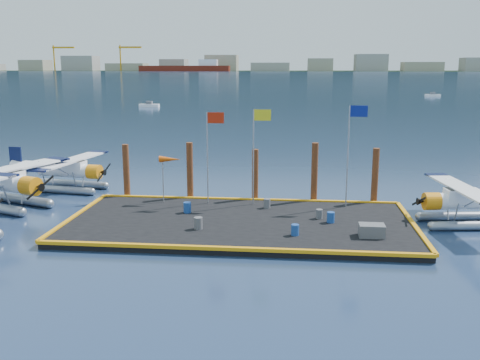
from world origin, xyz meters
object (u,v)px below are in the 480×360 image
Objects in this scene: flagpole_yellow at (257,142)px; drum_2 at (331,217)px; seaplane_b at (3,185)px; piling_4 at (375,178)px; seaplane_c at (68,172)px; flagpole_blue at (352,141)px; piling_1 at (190,173)px; piling_0 at (126,173)px; drum_5 at (267,203)px; drum_4 at (319,214)px; crate at (372,230)px; seaplane_d at (467,203)px; windsock at (170,160)px; piling_2 at (255,177)px; drum_0 at (187,207)px; drum_3 at (198,223)px; flagpole_red at (210,143)px; piling_3 at (314,175)px; drum_1 at (295,230)px.

drum_2 is at bearing -38.90° from flagpole_yellow.
piling_4 is at bearing 116.56° from seaplane_b.
seaplane_c is 21.33m from flagpole_blue.
piling_1 is (-4.70, 1.60, -2.41)m from flagpole_yellow.
drum_5 is at bearing -13.78° from piling_0.
drum_4 is 0.42× the size of crate.
crate is (-6.08, -4.02, -0.60)m from seaplane_d.
piling_2 is at bearing 16.15° from windsock.
seaplane_b reaches higher than drum_0.
piling_1 is (12.12, 2.60, 0.55)m from seaplane_b.
piling_1 is at bearing 122.64° from seaplane_b.
seaplane_b reaches higher than windsock.
seaplane_b is 15.85× the size of drum_2.
flagpole_red reaches higher than drum_3.
drum_0 is 0.11× the size of flagpole_yellow.
piling_3 is (-0.17, 4.55, 1.47)m from drum_4.
piling_1 is at bearing 132.49° from drum_1.
seaplane_d is 13.91× the size of drum_2.
seaplane_d reaches higher than drum_2.
drum_4 is at bearing -22.95° from flagpole_red.
piling_0 is (-3.47, 1.60, -1.23)m from windsock.
drum_4 is (-8.71, -0.85, -0.65)m from seaplane_d.
piling_0 is at bearing 166.22° from drum_5.
piling_1 is 4.50m from piling_2.
drum_2 is (19.24, -8.00, -0.67)m from seaplane_c.
seaplane_b reaches higher than seaplane_c.
drum_1 reaches higher than drum_4.
seaplane_b is at bearing 172.78° from drum_2.
windsock is at bearing 73.10° from seaplane_c.
seaplane_d reaches higher than drum_0.
windsock is (-18.40, 2.10, 1.89)m from seaplane_d.
flagpole_blue is 11.81m from windsock.
seaplane_d is 14.51× the size of drum_1.
seaplane_c is 2.37× the size of piling_2.
drum_1 is at bearing -128.42° from drum_2.
piling_0 is at bearing 173.99° from flagpole_blue.
piling_3 reaches higher than crate.
flagpole_red reaches higher than piling_3.
drum_3 is 11.24m from flagpole_blue.
flagpole_blue is (22.81, 1.00, 3.13)m from seaplane_b.
drum_0 is at bearing -133.82° from piling_2.
seaplane_d is 11.00m from drum_1.
piling_1 is at bearing 152.32° from drum_4.
drum_1 is 0.10× the size of flagpole_red.
drum_0 reaches higher than drum_1.
piling_2 is at bearing 132.12° from drum_2.
drum_0 is 8.79m from drum_2.
seaplane_d is 15.94m from drum_3.
piling_0 and piling_4 have the same top height.
flagpole_red is (13.82, 1.00, 2.84)m from seaplane_b.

